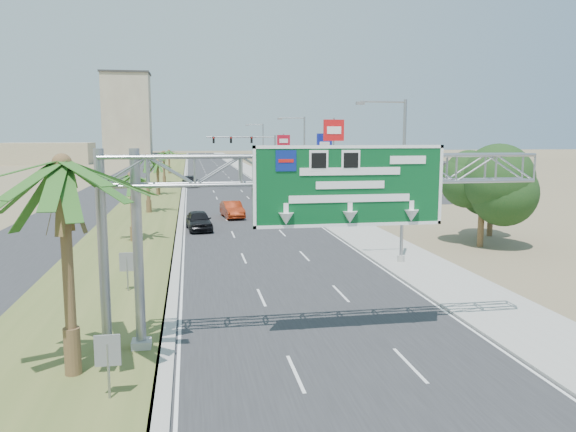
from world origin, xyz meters
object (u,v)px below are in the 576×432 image
Objects in this scene: store_building at (384,177)px; pole_sign_red_far at (284,145)px; car_left_lane at (199,221)px; car_right_lane at (264,191)px; car_mid_lane at (232,210)px; sign_gantry at (306,184)px; pole_sign_red_near at (334,136)px; pole_sign_blue at (324,149)px; signal_mast at (262,157)px; palm_near at (62,165)px; car_far at (191,182)px.

pole_sign_red_far is at bearing 144.68° from store_building.
car_right_lane is (8.74, 24.98, -0.07)m from car_left_lane.
store_building is 32.49m from car_mid_lane.
car_right_lane is at bearing -166.20° from store_building.
pole_sign_red_near is (12.02, 42.34, 1.80)m from sign_gantry.
store_building is at bearing 42.77° from pole_sign_blue.
car_left_lane is 7.58m from car_mid_lane.
sign_gantry is at bearing -98.76° from pole_sign_red_far.
signal_mast is at bearing 108.49° from pole_sign_blue.
store_building is 2.19× the size of pole_sign_red_far.
sign_gantry is at bearing 13.32° from palm_near.
car_left_lane reaches higher than car_far.
palm_near is 1.53× the size of car_far.
pole_sign_blue reaches higher than car_right_lane.
pole_sign_red_near is 1.19× the size of pole_sign_blue.
pole_sign_red_near is at bearing -128.78° from store_building.
car_left_lane is (-3.59, 26.69, -5.24)m from sign_gantry.
signal_mast reaches higher than store_building.
car_mid_lane is at bearing 90.49° from sign_gantry.
pole_sign_blue is (6.59, -6.08, 5.53)m from car_right_lane.
pole_sign_red_far is (3.83, 3.24, 1.64)m from signal_mast.
pole_sign_red_near is (12.31, 8.83, 7.07)m from car_mid_lane.
pole_sign_blue reaches higher than pole_sign_red_far.
signal_mast is at bearing 69.09° from car_left_lane.
pole_sign_red_near is (-11.04, -13.74, 5.86)m from store_building.
pole_sign_blue is at bearing -43.65° from car_right_lane.
signal_mast is at bearing 83.07° from car_right_lane.
pole_sign_red_far is (-1.67, 19.69, 0.22)m from pole_sign_blue.
car_right_lane is 0.55× the size of pole_sign_red_near.
car_left_lane is at bearing -122.71° from car_mid_lane.
car_mid_lane is 0.58× the size of pole_sign_red_far.
car_far is (-27.22, 12.48, -1.21)m from store_building.
car_far is at bearing 86.77° from palm_near.
palm_near is at bearing -104.88° from car_right_lane.
sign_gantry is 68.88m from car_far.
sign_gantry is at bearing -105.85° from pole_sign_red_near.
store_building is 39.69m from car_left_lane.
sign_gantry is 60.77m from store_building.
pole_sign_red_near reaches higher than pole_sign_blue.
car_left_lane is at bearing -109.48° from pole_sign_red_far.
signal_mast is at bearing 160.46° from store_building.
sign_gantry is 33.92m from car_mid_lane.
car_far is at bearing 147.97° from signal_mast.
signal_mast is 2.14× the size of car_mid_lane.
palm_near is at bearing -105.15° from pole_sign_red_far.
pole_sign_red_near reaches higher than pole_sign_red_far.
car_mid_lane is at bearing -135.98° from store_building.
pole_sign_red_far reaches higher than car_mid_lane.
palm_near is (-8.14, -1.93, 0.87)m from sign_gantry.
store_building reaches higher than car_left_lane.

